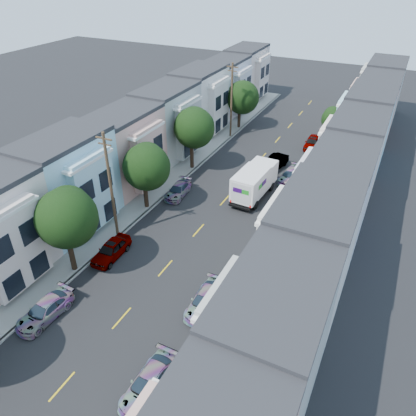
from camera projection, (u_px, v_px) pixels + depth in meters
ground at (165, 268)px, 33.56m from camera, size 160.00×160.00×0.00m
road_slab at (236, 188)px, 44.90m from camera, size 12.00×70.00×0.02m
curb_left at (188, 176)px, 47.11m from camera, size 0.30×70.00×0.15m
curb_right at (289, 200)px, 42.62m from camera, size 0.30×70.00×0.15m
sidewalk_left at (178, 174)px, 47.60m from camera, size 2.60×70.00×0.15m
sidewalk_right at (301, 203)px, 42.13m from camera, size 2.60×70.00×0.15m
centerline at (236, 188)px, 44.91m from camera, size 0.12×70.00×0.01m
townhouse_row_left at (151, 168)px, 49.05m from camera, size 5.00×70.00×8.50m
townhouse_row_right at (338, 212)px, 40.76m from camera, size 5.00×70.00×8.50m
tree_b at (66, 218)px, 30.49m from camera, size 4.70×4.70×7.61m
tree_c at (146, 167)px, 38.89m from camera, size 4.60×4.60×6.99m
tree_d at (193, 128)px, 46.06m from camera, size 4.70×4.70×7.55m
tree_e at (242, 98)px, 57.49m from camera, size 4.70×4.70×6.93m
tree_far_r at (333, 120)px, 51.64m from camera, size 3.10×3.10×5.59m
utility_pole_near at (111, 187)px, 34.64m from camera, size 1.60×0.26×10.00m
utility_pole_far at (231, 101)px, 54.30m from camera, size 1.60×0.26×10.00m
fedex_truck at (254, 181)px, 42.41m from camera, size 2.62×6.81×3.27m
lead_sedan at (275, 163)px, 48.45m from camera, size 2.27×4.74×1.52m
parked_left_b at (45, 311)px, 28.77m from camera, size 2.07×4.48×1.32m
parked_left_c at (111, 250)px, 34.46m from camera, size 1.90×4.55×1.45m
parked_left_d at (178, 190)px, 43.21m from camera, size 2.09×4.27×1.24m
parked_right_a at (149, 383)px, 23.94m from camera, size 1.91×4.49×1.34m
parked_right_b at (205, 301)px, 29.58m from camera, size 2.02×4.45×1.31m
parked_right_c at (290, 175)px, 46.00m from camera, size 2.12×4.43×1.29m
parked_right_d at (312, 142)px, 53.62m from camera, size 1.95×4.66×1.49m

